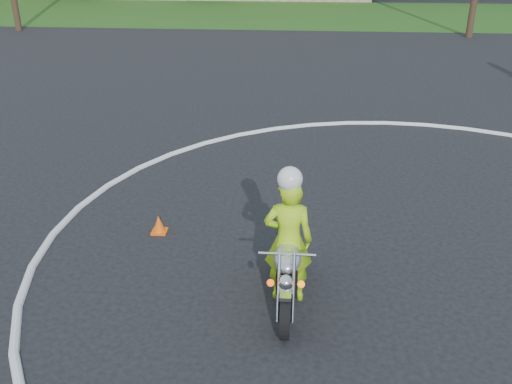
{
  "coord_description": "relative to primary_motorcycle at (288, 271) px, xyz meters",
  "views": [
    {
      "loc": [
        -2.14,
        -4.62,
        4.54
      ],
      "look_at": [
        -2.71,
        2.56,
        1.1
      ],
      "focal_mm": 40.0,
      "sensor_mm": 36.0,
      "label": 1
    }
  ],
  "objects": [
    {
      "name": "grass_strip",
      "position": [
        2.22,
        25.48,
        -0.49
      ],
      "size": [
        120.0,
        10.0,
        0.02
      ],
      "primitive_type": "cube",
      "color": "#1E4714",
      "rests_on": "ground"
    },
    {
      "name": "primary_motorcycle",
      "position": [
        0.0,
        0.0,
        0.0
      ],
      "size": [
        0.68,
        1.94,
        1.02
      ],
      "rotation": [
        0.0,
        0.0,
        -0.0
      ],
      "color": "black",
      "rests_on": "ground"
    },
    {
      "name": "rider_primary_grp",
      "position": [
        -0.0,
        0.13,
        0.42
      ],
      "size": [
        0.63,
        0.41,
        1.9
      ],
      "rotation": [
        0.0,
        0.0,
        -0.0
      ],
      "color": "#A6D916",
      "rests_on": "ground"
    }
  ]
}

